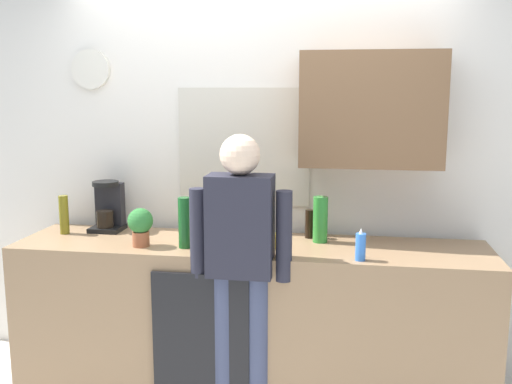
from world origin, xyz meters
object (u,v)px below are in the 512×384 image
(bottle_dark_sauce, at_px, (310,224))
(bottle_clear_soda, at_px, (320,219))
(cup_yellow_cup, at_px, (272,241))
(person_at_sink, at_px, (240,252))
(potted_plant, at_px, (140,225))
(dish_soap, at_px, (361,246))
(coffee_maker, at_px, (108,208))
(bottle_amber_beer, at_px, (213,219))
(bottle_green_wine, at_px, (185,223))
(bottle_olive_oil, at_px, (64,215))

(bottle_dark_sauce, bearing_deg, bottle_clear_soda, -51.44)
(cup_yellow_cup, xyz_separation_m, person_at_sink, (-0.14, -0.24, -0.01))
(cup_yellow_cup, bearing_deg, potted_plant, -173.33)
(bottle_clear_soda, height_order, dish_soap, bottle_clear_soda)
(coffee_maker, xyz_separation_m, person_at_sink, (0.98, -0.51, -0.11))
(bottle_amber_beer, distance_m, cup_yellow_cup, 0.46)
(bottle_green_wine, relative_size, potted_plant, 1.30)
(bottle_green_wine, bearing_deg, person_at_sink, -24.40)
(bottle_amber_beer, xyz_separation_m, cup_yellow_cup, (0.40, -0.21, -0.07))
(bottle_clear_soda, distance_m, potted_plant, 1.08)
(bottle_olive_oil, xyz_separation_m, person_at_sink, (1.22, -0.37, -0.09))
(coffee_maker, bearing_deg, bottle_clear_soda, -3.76)
(bottle_green_wine, bearing_deg, coffee_maker, 150.66)
(potted_plant, bearing_deg, coffee_maker, 134.41)
(bottle_amber_beer, relative_size, potted_plant, 1.00)
(coffee_maker, xyz_separation_m, bottle_dark_sauce, (1.33, -0.00, -0.06))
(potted_plant, height_order, person_at_sink, person_at_sink)
(bottle_green_wine, distance_m, cup_yellow_cup, 0.52)
(bottle_dark_sauce, height_order, bottle_olive_oil, bottle_olive_oil)
(coffee_maker, height_order, potted_plant, coffee_maker)
(bottle_green_wine, height_order, bottle_olive_oil, bottle_green_wine)
(potted_plant, bearing_deg, person_at_sink, -13.53)
(bottle_amber_beer, relative_size, cup_yellow_cup, 2.71)
(bottle_olive_oil, xyz_separation_m, potted_plant, (0.59, -0.22, 0.01))
(bottle_dark_sauce, relative_size, bottle_green_wine, 0.60)
(bottle_clear_soda, height_order, person_at_sink, person_at_sink)
(bottle_amber_beer, height_order, dish_soap, bottle_amber_beer)
(bottle_dark_sauce, height_order, cup_yellow_cup, bottle_dark_sauce)
(bottle_clear_soda, xyz_separation_m, bottle_amber_beer, (-0.68, 0.03, -0.03))
(bottle_amber_beer, bearing_deg, bottle_dark_sauce, 6.03)
(bottle_green_wine, bearing_deg, bottle_dark_sauce, 26.09)
(bottle_amber_beer, height_order, person_at_sink, person_at_sink)
(bottle_olive_oil, bearing_deg, person_at_sink, -16.74)
(coffee_maker, distance_m, person_at_sink, 1.12)
(bottle_clear_soda, bearing_deg, bottle_amber_beer, 177.87)
(coffee_maker, xyz_separation_m, bottle_olive_oil, (-0.24, -0.15, -0.02))
(cup_yellow_cup, bearing_deg, bottle_green_wine, -171.34)
(potted_plant, distance_m, dish_soap, 1.28)
(bottle_clear_soda, xyz_separation_m, person_at_sink, (-0.42, -0.42, -0.11))
(bottle_dark_sauce, bearing_deg, bottle_olive_oil, -174.79)
(bottle_amber_beer, distance_m, person_at_sink, 0.52)
(coffee_maker, distance_m, bottle_olive_oil, 0.28)
(bottle_green_wine, distance_m, bottle_olive_oil, 0.88)
(cup_yellow_cup, bearing_deg, dish_soap, -19.35)
(bottle_clear_soda, height_order, bottle_olive_oil, bottle_clear_soda)
(coffee_maker, height_order, cup_yellow_cup, coffee_maker)
(bottle_amber_beer, xyz_separation_m, person_at_sink, (0.26, -0.45, -0.08))
(coffee_maker, relative_size, bottle_olive_oil, 1.32)
(bottle_clear_soda, bearing_deg, bottle_olive_oil, -178.12)
(bottle_clear_soda, xyz_separation_m, bottle_olive_oil, (-1.64, -0.05, -0.02))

